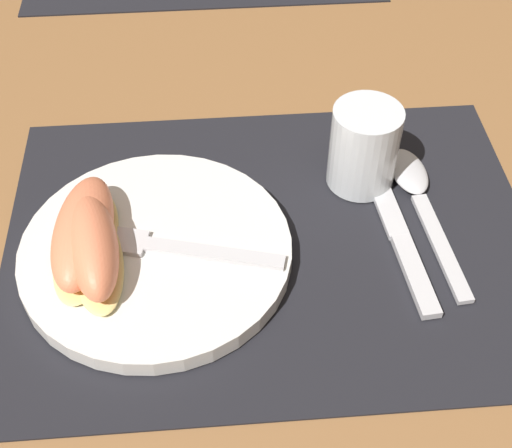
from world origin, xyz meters
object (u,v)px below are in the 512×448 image
citrus_wedge_0 (84,234)px  spoon (417,190)px  citrus_wedge_1 (93,247)px  knife (394,224)px  fork (155,245)px  plate (156,252)px  juice_glass (363,151)px

citrus_wedge_0 → spoon: bearing=10.8°
citrus_wedge_0 → citrus_wedge_1: size_ratio=1.07×
knife → citrus_wedge_0: (-0.27, -0.02, 0.03)m
spoon → fork: 0.25m
plate → citrus_wedge_0: 0.06m
fork → plate: bearing=85.7°
spoon → citrus_wedge_0: (-0.30, -0.06, 0.03)m
spoon → knife: bearing=-126.4°
plate → citrus_wedge_0: (-0.06, 0.00, 0.02)m
juice_glass → knife: bearing=-71.9°
knife → citrus_wedge_1: bearing=-172.3°
juice_glass → citrus_wedge_0: bearing=-162.1°
plate → juice_glass: 0.21m
plate → knife: plate is taller
fork → citrus_wedge_0: size_ratio=1.43×
plate → juice_glass: bearing=23.6°
fork → citrus_wedge_0: 0.06m
plate → citrus_wedge_1: 0.06m
citrus_wedge_0 → citrus_wedge_1: citrus_wedge_1 is taller
knife → fork: fork is taller
fork → citrus_wedge_1: bearing=-165.2°
plate → fork: size_ratio=1.22×
spoon → citrus_wedge_1: (-0.29, -0.07, 0.03)m
fork → citrus_wedge_1: citrus_wedge_1 is taller
plate → spoon: plate is taller
knife → spoon: size_ratio=1.16×
juice_glass → citrus_wedge_0: 0.26m
fork → citrus_wedge_0: bearing=175.2°
juice_glass → spoon: juice_glass is taller
plate → knife: size_ratio=1.07×
citrus_wedge_0 → citrus_wedge_1: (0.01, -0.02, 0.00)m
knife → citrus_wedge_1: (-0.26, -0.03, 0.03)m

